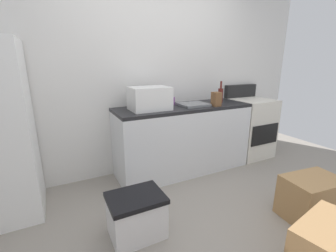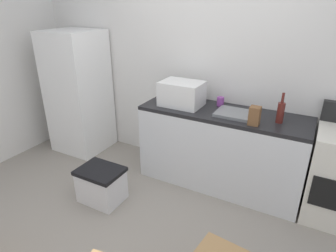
# 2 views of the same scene
# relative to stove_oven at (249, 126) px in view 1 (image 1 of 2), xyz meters

# --- Properties ---
(ground_plane) EXTENTS (6.00, 6.00, 0.00)m
(ground_plane) POSITION_rel_stove_oven_xyz_m (-1.52, -1.21, -0.47)
(ground_plane) COLOR gray
(wall_back) EXTENTS (5.00, 0.10, 2.60)m
(wall_back) POSITION_rel_stove_oven_xyz_m (-1.52, 0.34, 0.83)
(wall_back) COLOR silver
(wall_back) RESTS_ON ground_plane
(kitchen_counter) EXTENTS (1.80, 0.60, 0.90)m
(kitchen_counter) POSITION_rel_stove_oven_xyz_m (-1.22, -0.01, -0.02)
(kitchen_counter) COLOR silver
(kitchen_counter) RESTS_ON ground_plane
(stove_oven) EXTENTS (0.60, 0.61, 1.10)m
(stove_oven) POSITION_rel_stove_oven_xyz_m (0.00, 0.00, 0.00)
(stove_oven) COLOR silver
(stove_oven) RESTS_ON ground_plane
(microwave) EXTENTS (0.46, 0.34, 0.27)m
(microwave) POSITION_rel_stove_oven_xyz_m (-1.71, -0.03, 0.57)
(microwave) COLOR white
(microwave) RESTS_ON kitchen_counter
(sink_basin) EXTENTS (0.36, 0.32, 0.03)m
(sink_basin) POSITION_rel_stove_oven_xyz_m (-1.10, -0.04, 0.45)
(sink_basin) COLOR slate
(sink_basin) RESTS_ON kitchen_counter
(wine_bottle) EXTENTS (0.07, 0.07, 0.30)m
(wine_bottle) POSITION_rel_stove_oven_xyz_m (-0.65, -0.03, 0.54)
(wine_bottle) COLOR #591E19
(wine_bottle) RESTS_ON kitchen_counter
(coffee_mug) EXTENTS (0.08, 0.08, 0.10)m
(coffee_mug) POSITION_rel_stove_oven_xyz_m (-1.31, 0.15, 0.48)
(coffee_mug) COLOR purple
(coffee_mug) RESTS_ON kitchen_counter
(knife_block) EXTENTS (0.10, 0.10, 0.18)m
(knife_block) POSITION_rel_stove_oven_xyz_m (-0.85, -0.20, 0.52)
(knife_block) COLOR brown
(knife_block) RESTS_ON kitchen_counter
(cardboard_box_medium) EXTENTS (0.57, 0.42, 0.40)m
(cardboard_box_medium) POSITION_rel_stove_oven_xyz_m (-0.64, -1.43, -0.26)
(cardboard_box_medium) COLOR #A37A4C
(cardboard_box_medium) RESTS_ON ground_plane
(storage_bin) EXTENTS (0.46, 0.36, 0.38)m
(storage_bin) POSITION_rel_stove_oven_xyz_m (-2.21, -0.92, -0.27)
(storage_bin) COLOR silver
(storage_bin) RESTS_ON ground_plane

